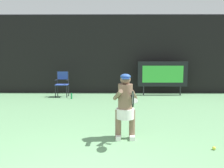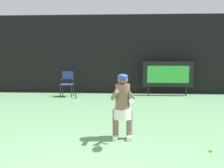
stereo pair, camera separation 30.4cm
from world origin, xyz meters
name	(u,v)px [view 1 (the left image)]	position (x,y,z in m)	size (l,w,h in m)	color
backdrop_screen	(104,55)	(0.00, 8.50, 1.81)	(18.00, 0.12, 3.66)	black
scoreboard	(162,74)	(2.65, 7.87, 0.95)	(2.20, 0.21, 1.50)	black
umpire_chair	(62,82)	(-1.74, 7.39, 0.62)	(0.52, 0.44, 1.08)	black
water_bottle	(71,96)	(-1.26, 6.88, 0.12)	(0.07, 0.07, 0.27)	#228E4A
tennis_player	(125,104)	(0.75, 2.19, 0.76)	(0.54, 0.62, 1.42)	white
tennis_racket	(133,99)	(0.86, 1.65, 0.98)	(0.03, 0.60, 0.31)	black
tennis_ball_spare	(214,148)	(2.43, 1.58, 0.03)	(0.07, 0.07, 0.07)	#CCDB3D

